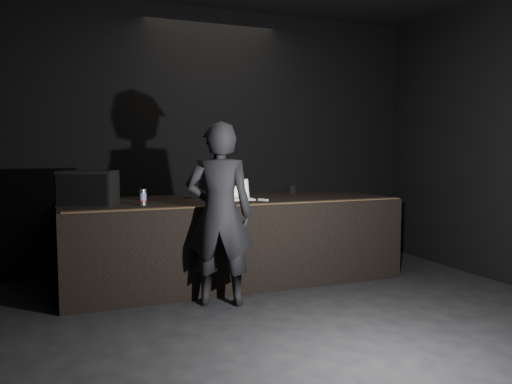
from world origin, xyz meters
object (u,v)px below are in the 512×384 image
object	(u,v)px
stage_riser	(230,239)
person	(219,214)
laptop	(237,194)
stage_monitor	(88,188)
beer_can	(143,197)

from	to	relation	value
stage_riser	person	world-z (taller)	person
laptop	person	size ratio (longest dim) A/B	0.19
stage_riser	laptop	size ratio (longest dim) A/B	10.90
stage_riser	stage_monitor	xyz separation A→B (m)	(-1.67, -0.14, 0.69)
stage_monitor	laptop	distance (m)	1.73
stage_monitor	beer_can	xyz separation A→B (m)	(0.56, -0.16, -0.10)
stage_riser	laptop	world-z (taller)	laptop
laptop	beer_can	world-z (taller)	laptop
stage_riser	beer_can	distance (m)	1.30
person	beer_can	bearing A→B (deg)	-22.86
stage_riser	stage_monitor	size ratio (longest dim) A/B	5.89
stage_monitor	person	xyz separation A→B (m)	(1.24, -0.81, -0.24)
laptop	person	xyz separation A→B (m)	(-0.49, -0.85, -0.12)
beer_can	stage_monitor	bearing A→B (deg)	163.87
stage_riser	person	xyz separation A→B (m)	(-0.44, -0.95, 0.45)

